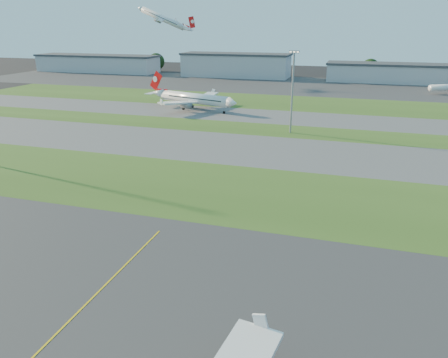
% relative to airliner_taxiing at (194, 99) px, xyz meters
% --- Properties ---
extents(ground, '(700.00, 700.00, 0.00)m').
position_rel_airliner_taxiing_xyz_m(ground, '(29.21, -136.50, -4.55)').
color(ground, black).
rests_on(ground, ground).
extents(apron_near, '(300.00, 70.00, 0.01)m').
position_rel_airliner_taxiing_xyz_m(apron_near, '(29.21, -136.50, -4.54)').
color(apron_near, '#333335').
rests_on(apron_near, ground).
extents(grass_strip_a, '(300.00, 34.00, 0.01)m').
position_rel_airliner_taxiing_xyz_m(grass_strip_a, '(29.21, -84.50, -4.54)').
color(grass_strip_a, '#31501A').
rests_on(grass_strip_a, ground).
extents(taxiway_a, '(300.00, 32.00, 0.01)m').
position_rel_airliner_taxiing_xyz_m(taxiway_a, '(29.21, -51.50, -4.54)').
color(taxiway_a, '#515154').
rests_on(taxiway_a, ground).
extents(grass_strip_b, '(300.00, 18.00, 0.01)m').
position_rel_airliner_taxiing_xyz_m(grass_strip_b, '(29.21, -26.50, -4.54)').
color(grass_strip_b, '#31501A').
rests_on(grass_strip_b, ground).
extents(taxiway_b, '(300.00, 26.00, 0.01)m').
position_rel_airliner_taxiing_xyz_m(taxiway_b, '(29.21, -4.50, -4.54)').
color(taxiway_b, '#515154').
rests_on(taxiway_b, ground).
extents(grass_strip_c, '(300.00, 40.00, 0.01)m').
position_rel_airliner_taxiing_xyz_m(grass_strip_c, '(29.21, 28.50, -4.54)').
color(grass_strip_c, '#31501A').
rests_on(grass_strip_c, ground).
extents(apron_far, '(400.00, 80.00, 0.01)m').
position_rel_airliner_taxiing_xyz_m(apron_far, '(29.21, 88.50, -4.54)').
color(apron_far, '#333335').
rests_on(apron_far, ground).
extents(yellow_line, '(0.25, 60.00, 0.02)m').
position_rel_airliner_taxiing_xyz_m(yellow_line, '(34.21, -136.50, -4.55)').
color(yellow_line, gold).
rests_on(yellow_line, ground).
extents(airliner_taxiing, '(40.24, 33.90, 12.95)m').
position_rel_airliner_taxiing_xyz_m(airliner_taxiing, '(0.00, 0.00, 0.00)').
color(airliner_taxiing, white).
rests_on(airliner_taxiing, ground).
extents(airliner_departing, '(34.26, 29.05, 10.69)m').
position_rel_airliner_taxiing_xyz_m(airliner_departing, '(-50.46, 83.20, 31.68)').
color(airliner_departing, white).
extents(light_mast_centre, '(3.20, 0.70, 25.80)m').
position_rel_airliner_taxiing_xyz_m(light_mast_centre, '(44.21, -28.50, 10.27)').
color(light_mast_centre, gray).
rests_on(light_mast_centre, ground).
extents(hangar_far_west, '(91.80, 23.00, 12.20)m').
position_rel_airliner_taxiing_xyz_m(hangar_far_west, '(-120.79, 118.50, 1.59)').
color(hangar_far_west, '#9C9FA4').
rests_on(hangar_far_west, ground).
extents(hangar_west, '(71.40, 23.00, 15.20)m').
position_rel_airliner_taxiing_xyz_m(hangar_west, '(-15.79, 118.50, 3.09)').
color(hangar_west, '#9C9FA4').
rests_on(hangar_west, ground).
extents(hangar_east, '(81.60, 23.00, 11.20)m').
position_rel_airliner_taxiing_xyz_m(hangar_east, '(84.21, 118.50, 1.09)').
color(hangar_east, '#9C9FA4').
rests_on(hangar_east, ground).
extents(tree_far_west, '(11.00, 11.00, 12.00)m').
position_rel_airliner_taxiing_xyz_m(tree_far_west, '(-160.79, 131.50, 1.94)').
color(tree_far_west, black).
rests_on(tree_far_west, ground).
extents(tree_west, '(12.10, 12.10, 13.20)m').
position_rel_airliner_taxiing_xyz_m(tree_west, '(-80.79, 133.50, 2.59)').
color(tree_west, black).
rests_on(tree_west, ground).
extents(tree_mid_west, '(9.90, 9.90, 10.80)m').
position_rel_airliner_taxiing_xyz_m(tree_mid_west, '(9.21, 129.50, 1.29)').
color(tree_mid_west, black).
rests_on(tree_mid_west, ground).
extents(tree_mid_east, '(11.55, 11.55, 12.60)m').
position_rel_airliner_taxiing_xyz_m(tree_mid_east, '(69.21, 132.50, 2.27)').
color(tree_mid_east, black).
rests_on(tree_mid_east, ground).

